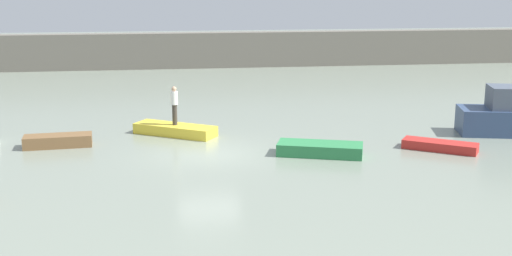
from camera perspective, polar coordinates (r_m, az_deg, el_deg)
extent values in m
plane|color=gray|center=(26.78, -4.15, -2.25)|extent=(120.00, 120.00, 0.00)
cube|color=#666056|center=(51.53, -6.01, 6.73)|extent=(80.00, 1.20, 2.73)
cube|color=brown|center=(28.98, -16.83, -1.07)|extent=(2.86, 1.20, 0.51)
cube|color=gold|center=(30.00, -7.04, -0.16)|extent=(3.84, 2.99, 0.47)
cube|color=#2D7F47|center=(26.57, 5.58, -1.84)|extent=(3.63, 2.27, 0.50)
cube|color=red|center=(28.24, 15.69, -1.50)|extent=(3.01, 2.43, 0.38)
cylinder|color=#38332D|center=(29.85, -7.08, 1.15)|extent=(0.22, 0.22, 0.94)
cylinder|color=white|center=(29.70, -7.12, 2.61)|extent=(0.32, 0.32, 0.60)
sphere|color=tan|center=(29.62, -7.14, 3.39)|extent=(0.22, 0.22, 0.22)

